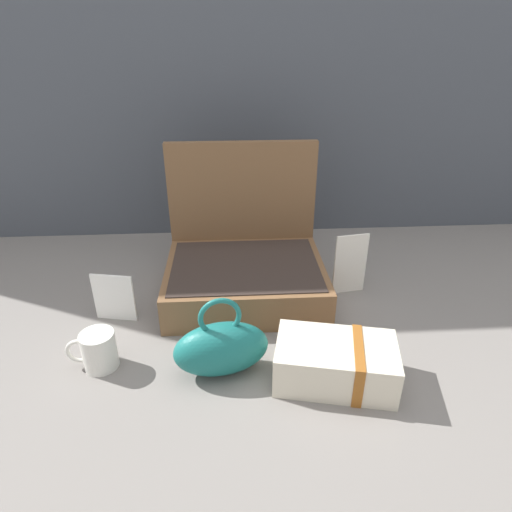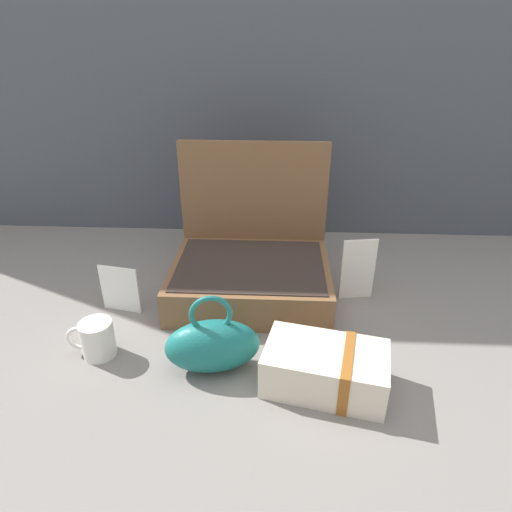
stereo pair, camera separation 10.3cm
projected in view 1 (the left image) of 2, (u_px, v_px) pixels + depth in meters
The scene contains 8 objects.
ground_plane at pixel (264, 317), 1.14m from camera, with size 6.00×6.00×0.00m, color slate.
back_wall at pixel (251, 17), 1.33m from camera, with size 3.20×0.06×1.40m, color #474C54.
open_suitcase at pixel (245, 264), 1.22m from camera, with size 0.43×0.36×0.39m.
teal_pouch_handbag at pixel (221, 348), 0.93m from camera, with size 0.22×0.13×0.19m.
cream_toiletry_bag at pixel (337, 363), 0.92m from camera, with size 0.27×0.20×0.10m.
coffee_mug at pixel (98, 350), 0.96m from camera, with size 0.11×0.07×0.09m.
info_card_left at pixel (350, 264), 1.21m from camera, with size 0.09×0.01×0.18m, color white.
poster_card_right at pixel (114, 298), 1.10m from camera, with size 0.11×0.01×0.13m, color white.
Camera 1 is at (-0.08, -0.93, 0.67)m, focal length 30.67 mm.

